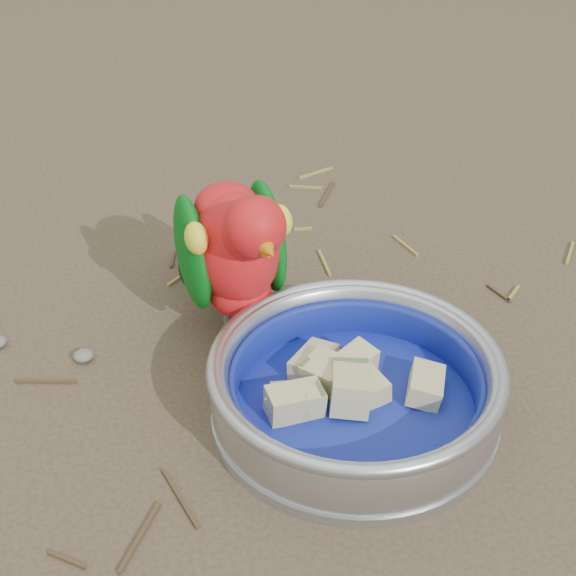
{
  "coord_description": "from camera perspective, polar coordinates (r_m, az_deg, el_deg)",
  "views": [
    {
      "loc": [
        -0.09,
        -0.54,
        0.51
      ],
      "look_at": [
        0.06,
        0.07,
        0.08
      ],
      "focal_mm": 55.0,
      "sensor_mm": 36.0,
      "label": 1
    }
  ],
  "objects": [
    {
      "name": "ground",
      "position": [
        0.75,
        -3.07,
        -8.76
      ],
      "size": [
        60.0,
        60.0,
        0.0
      ],
      "primitive_type": "plane",
      "color": "#4F3E2F"
    },
    {
      "name": "food_bowl",
      "position": [
        0.75,
        4.32,
        -7.88
      ],
      "size": [
        0.24,
        0.24,
        0.02
      ],
      "primitive_type": "cylinder",
      "color": "#B2B2BA",
      "rests_on": "ground"
    },
    {
      "name": "bowl_wall",
      "position": [
        0.73,
        4.42,
        -6.14
      ],
      "size": [
        0.24,
        0.24,
        0.04
      ],
      "primitive_type": null,
      "color": "#B2B2BA",
      "rests_on": "food_bowl"
    },
    {
      "name": "fruit_wedges",
      "position": [
        0.74,
        4.4,
        -6.56
      ],
      "size": [
        0.15,
        0.15,
        0.03
      ],
      "primitive_type": null,
      "color": "#CBBE84",
      "rests_on": "food_bowl"
    },
    {
      "name": "lory_parrot",
      "position": [
        0.8,
        -3.38,
        1.73
      ],
      "size": [
        0.13,
        0.22,
        0.17
      ],
      "primitive_type": null,
      "rotation": [
        0.0,
        0.0,
        -2.97
      ],
      "color": "red",
      "rests_on": "ground"
    },
    {
      "name": "ground_debris",
      "position": [
        0.77,
        -7.18,
        -7.13
      ],
      "size": [
        0.9,
        0.8,
        0.01
      ],
      "primitive_type": null,
      "color": "olive",
      "rests_on": "ground"
    }
  ]
}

